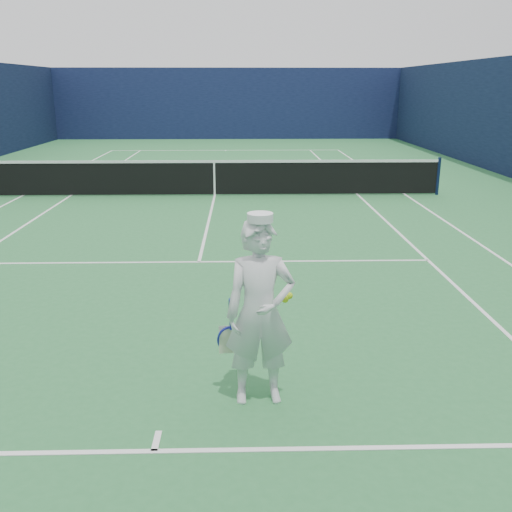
{
  "coord_description": "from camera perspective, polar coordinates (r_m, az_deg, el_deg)",
  "views": [
    {
      "loc": [
        0.77,
        -16.11,
        3.02
      ],
      "look_at": [
        0.94,
        -9.54,
        1.05
      ],
      "focal_mm": 40.0,
      "sensor_mm": 36.0,
      "label": 1
    }
  ],
  "objects": [
    {
      "name": "tennis_net",
      "position": [
        16.32,
        -4.19,
        7.96
      ],
      "size": [
        12.88,
        0.09,
        1.07
      ],
      "color": "#141E4C",
      "rests_on": "ground"
    },
    {
      "name": "tennis_player",
      "position": [
        5.49,
        0.39,
        -5.68
      ],
      "size": [
        0.8,
        0.5,
        1.9
      ],
      "rotation": [
        0.0,
        0.0,
        0.09
      ],
      "color": "silver",
      "rests_on": "ground"
    },
    {
      "name": "court_markings",
      "position": [
        16.41,
        -4.15,
        6.05
      ],
      "size": [
        11.03,
        23.83,
        0.01
      ],
      "color": "white",
      "rests_on": "ground"
    },
    {
      "name": "windscreen_fence",
      "position": [
        16.16,
        -4.3,
        13.03
      ],
      "size": [
        20.12,
        36.12,
        4.0
      ],
      "color": "#10173A",
      "rests_on": "ground"
    },
    {
      "name": "ground",
      "position": [
        16.41,
        -4.15,
        6.04
      ],
      "size": [
        80.0,
        80.0,
        0.0
      ],
      "primitive_type": "plane",
      "color": "#2A703A",
      "rests_on": "ground"
    }
  ]
}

